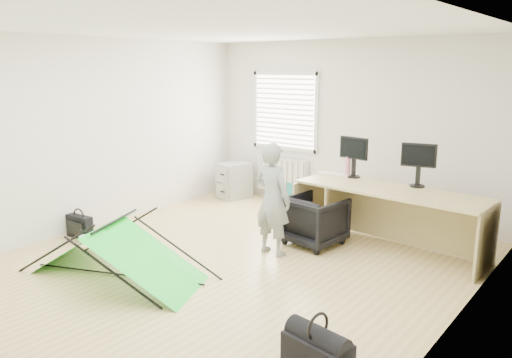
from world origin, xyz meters
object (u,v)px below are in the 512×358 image
Objects in this scene: person at (272,199)px; duffel_bag at (317,352)px; desk at (388,220)px; laptop_bag at (80,227)px; monitor_left at (354,163)px; filing_cabinet at (234,180)px; monitor_right at (418,171)px; kite at (117,248)px; office_chair at (314,220)px; storage_crate at (399,222)px; thermos at (348,166)px.

person reaches higher than duffel_bag.
desk is 5.72× the size of laptop_bag.
monitor_left is 1.40m from person.
filing_cabinet is 1.47× the size of monitor_right.
person is 0.68× the size of kite.
office_chair is 1.38× the size of storage_crate.
laptop_bag is at bearing -138.77° from storage_crate.
laptop_bag is (-3.51, -2.12, -0.25)m from desk.
office_chair is 2.53m from kite.
duffel_bag is (0.79, -3.49, -0.03)m from storage_crate.
office_chair reaches higher than laptop_bag.
kite is at bearing -124.99° from desk.
person reaches higher than filing_cabinet.
monitor_right is 4.54m from laptop_bag.
desk is 1.69× the size of person.
office_chair is at bearing -154.22° from desk.
desk reaches higher than filing_cabinet.
storage_crate is 3.58m from duffel_bag.
duffel_bag is at bearing 128.99° from office_chair.
thermos is 1.37m from person.
desk is 5.57× the size of monitor_right.
person reaches higher than thermos.
duffel_bag is at bearing -65.39° from thermos.
duffel_bag is (0.40, -3.03, -0.89)m from monitor_right.
monitor_left is 0.79× the size of duffel_bag.
thermos reaches higher than storage_crate.
office_chair reaches higher than storage_crate.
desk is 8.56× the size of thermos.
filing_cabinet is 2.71m from monitor_left.
person is (2.16, -1.79, 0.39)m from filing_cabinet.
desk is 1.49m from person.
laptop_bag is (-1.47, 0.47, -0.17)m from kite.
monitor_right is 0.30× the size of person.
monitor_right is at bearing -0.43° from thermos.
storage_crate is at bearing 37.70° from thermos.
person is at bearing -20.72° from filing_cabinet.
person reaches higher than desk.
desk is 2.78m from duffel_bag.
thermos is 0.54× the size of storage_crate.
monitor_left is 0.30× the size of person.
filing_cabinet is 5.22m from duffel_bag.
thermos is at bearing -90.37° from office_chair.
thermos is 3.25m from kite.
duffel_bag is at bearing -13.97° from laptop_bag.
kite reaches higher than filing_cabinet.
desk is 4.41× the size of duffel_bag.
monitor_left reaches higher than thermos.
person reaches higher than monitor_left.
monitor_left reaches higher than filing_cabinet.
kite is at bearing -173.39° from duffel_bag.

